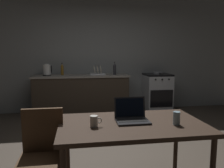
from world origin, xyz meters
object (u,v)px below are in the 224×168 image
object	(u,v)px
electric_kettle	(47,70)
coffee_mug	(94,121)
dining_table	(132,129)
bottle	(115,69)
frying_pan	(158,73)
chair	(42,151)
drinking_glass	(177,118)
bottle_b	(62,69)
laptop	(132,117)
stove_oven	(157,92)
dish_rack	(98,73)

from	to	relation	value
electric_kettle	coffee_mug	world-z (taller)	electric_kettle
dining_table	bottle	bearing A→B (deg)	83.51
bottle	frying_pan	bearing A→B (deg)	1.10
chair	drinking_glass	xyz separation A→B (m)	(1.25, -0.11, 0.29)
bottle	bottle_b	xyz separation A→B (m)	(-1.19, 0.13, -0.01)
laptop	stove_oven	bearing A→B (deg)	66.38
electric_kettle	dish_rack	distance (m)	1.13
dining_table	bottle_b	world-z (taller)	bottle_b
bottle	coffee_mug	xyz separation A→B (m)	(-0.71, -3.08, -0.26)
stove_oven	bottle	size ratio (longest dim) A/B	3.09
frying_pan	coffee_mug	size ratio (longest dim) A/B	3.66
drinking_glass	dining_table	bearing A→B (deg)	162.68
bottle_b	drinking_glass	bearing A→B (deg)	-69.21
laptop	bottle_b	world-z (taller)	bottle_b
bottle	bottle_b	world-z (taller)	bottle
chair	laptop	bearing A→B (deg)	25.15
laptop	electric_kettle	world-z (taller)	electric_kettle
laptop	dish_rack	distance (m)	3.03
laptop	bottle	size ratio (longest dim) A/B	1.09
dining_table	drinking_glass	world-z (taller)	drinking_glass
dining_table	dish_rack	xyz separation A→B (m)	(-0.04, 3.07, 0.29)
laptop	dish_rack	size ratio (longest dim) A/B	0.94
dining_table	laptop	distance (m)	0.12
chair	drinking_glass	bearing A→B (deg)	15.91
drinking_glass	bottle	bearing A→B (deg)	91.04
electric_kettle	drinking_glass	xyz separation A→B (m)	(1.57, -3.20, -0.23)
dish_rack	laptop	bearing A→B (deg)	-88.96
electric_kettle	frying_pan	bearing A→B (deg)	-0.66
stove_oven	drinking_glass	world-z (taller)	stove_oven
chair	frying_pan	xyz separation A→B (m)	(2.25, 3.05, 0.42)
frying_pan	drinking_glass	distance (m)	3.32
stove_oven	dining_table	world-z (taller)	stove_oven
electric_kettle	dish_rack	size ratio (longest dim) A/B	0.75
frying_pan	dish_rack	world-z (taller)	dish_rack
dining_table	electric_kettle	world-z (taller)	electric_kettle
coffee_mug	drinking_glass	xyz separation A→B (m)	(0.77, -0.06, 0.01)
chair	drinking_glass	distance (m)	1.29
electric_kettle	bottle	distance (m)	1.51
stove_oven	coffee_mug	bearing A→B (deg)	-119.45
stove_oven	chair	size ratio (longest dim) A/B	1.03
laptop	bottle_b	bearing A→B (deg)	106.45
dining_table	dish_rack	size ratio (longest dim) A/B	4.12
frying_pan	laptop	bearing A→B (deg)	-114.88
bottle	drinking_glass	distance (m)	3.16
coffee_mug	dish_rack	size ratio (longest dim) A/B	0.32
electric_kettle	coffee_mug	bearing A→B (deg)	-75.68
stove_oven	bottle	xyz separation A→B (m)	(-1.05, -0.05, 0.59)
stove_oven	laptop	size ratio (longest dim) A/B	2.84
laptop	bottle_b	size ratio (longest dim) A/B	1.16
bottle	coffee_mug	world-z (taller)	bottle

